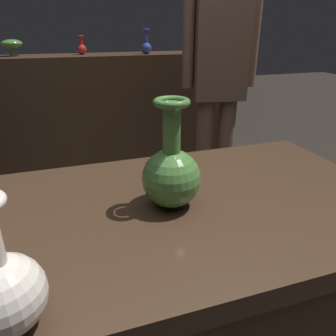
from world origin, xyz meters
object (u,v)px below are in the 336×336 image
object	(u,v)px
vase_centerpiece	(172,173)
shelf_vase_center	(82,48)
shelf_vase_far_right	(199,39)
shelf_vase_right	(146,46)
vase_tall_behind	(2,291)
visitor_near_right	(219,75)
shelf_vase_left	(12,44)

from	to	relation	value
vase_centerpiece	shelf_vase_center	world-z (taller)	shelf_vase_center
shelf_vase_center	shelf_vase_far_right	size ratio (longest dim) A/B	0.76
shelf_vase_center	shelf_vase_right	bearing A→B (deg)	-10.76
shelf_vase_far_right	vase_tall_behind	bearing A→B (deg)	-118.61
vase_centerpiece	shelf_vase_far_right	bearing A→B (deg)	65.40
shelf_vase_right	visitor_near_right	xyz separation A→B (m)	(0.22, -0.92, -0.13)
shelf_vase_left	visitor_near_right	distance (m)	1.64
vase_tall_behind	shelf_vase_right	bearing A→B (deg)	70.66
vase_tall_behind	shelf_vase_right	xyz separation A→B (m)	(0.84, 2.39, 0.18)
vase_tall_behind	shelf_vase_far_right	bearing A→B (deg)	61.39
shelf_vase_left	vase_tall_behind	bearing A→B (deg)	-85.39
shelf_vase_far_right	shelf_vase_right	bearing A→B (deg)	-168.88
shelf_vase_left	visitor_near_right	size ratio (longest dim) A/B	0.10
vase_centerpiece	shelf_vase_right	bearing A→B (deg)	76.73
vase_centerpiece	vase_tall_behind	size ratio (longest dim) A/B	1.22
vase_tall_behind	shelf_vase_far_right	world-z (taller)	shelf_vase_far_right
vase_tall_behind	visitor_near_right	xyz separation A→B (m)	(1.06, 1.47, 0.05)
shelf_vase_center	shelf_vase_far_right	bearing A→B (deg)	0.19
shelf_vase_right	vase_centerpiece	bearing A→B (deg)	-103.27
vase_centerpiece	shelf_vase_right	xyz separation A→B (m)	(0.50, 2.13, 0.17)
vase_tall_behind	visitor_near_right	distance (m)	1.81
vase_centerpiece	shelf_vase_right	size ratio (longest dim) A/B	1.35
shelf_vase_right	shelf_vase_far_right	bearing A→B (deg)	11.12
visitor_near_right	shelf_vase_center	bearing A→B (deg)	-42.88
shelf_vase_right	vase_tall_behind	bearing A→B (deg)	-109.34
shelf_vase_far_right	visitor_near_right	size ratio (longest dim) A/B	0.12
vase_tall_behind	shelf_vase_center	distance (m)	2.51
shelf_vase_left	shelf_vase_far_right	bearing A→B (deg)	-0.18
shelf_vase_far_right	shelf_vase_right	xyz separation A→B (m)	(-0.52, -0.10, -0.04)
vase_centerpiece	visitor_near_right	world-z (taller)	visitor_near_right
vase_tall_behind	shelf_vase_left	world-z (taller)	shelf_vase_left
shelf_vase_center	vase_tall_behind	bearing A→B (deg)	-97.30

